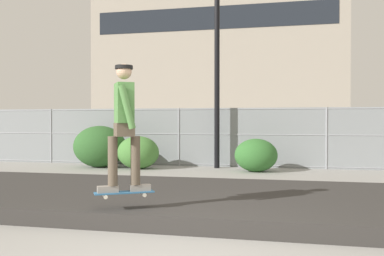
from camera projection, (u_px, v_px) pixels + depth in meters
The scene contains 11 objects.
gravel_berm at pixel (214, 200), 7.24m from camera, with size 12.35×3.81×0.23m, color #33302D.
skateboard at pixel (124, 193), 5.89m from camera, with size 0.79×0.58×0.07m.
skater at pixel (124, 119), 5.88m from camera, with size 0.67×0.62×1.73m.
chain_fence at pixel (250, 137), 13.46m from camera, with size 22.84×0.06×1.85m.
street_lamp at pixel (217, 35), 13.22m from camera, with size 0.44×0.44×6.51m.
parked_car_near at pixel (191, 137), 16.63m from camera, with size 4.47×2.08×1.66m.
parked_car_mid at pixel (353, 138), 15.36m from camera, with size 4.52×2.18×1.66m.
library_building at pixel (220, 48), 52.35m from camera, with size 28.63×10.52×20.45m.
shrub_left at pixel (100, 147), 13.49m from camera, with size 1.67×1.37×1.29m.
shrub_center at pixel (138, 152), 13.04m from camera, with size 1.27×1.04×0.98m.
shrub_right at pixel (256, 155), 12.28m from camera, with size 1.21×0.99×0.94m.
Camera 1 is at (1.25, -4.37, 1.43)m, focal length 40.66 mm.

